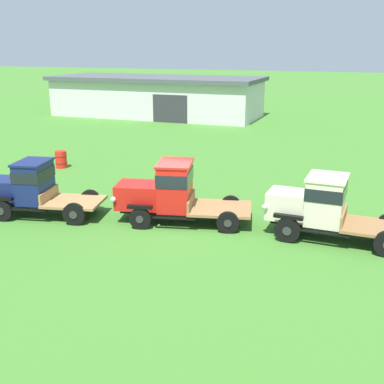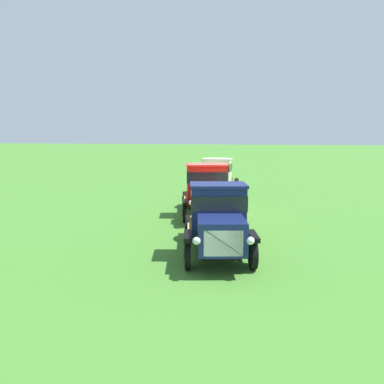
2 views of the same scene
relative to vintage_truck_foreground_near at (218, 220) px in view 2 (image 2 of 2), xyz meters
name	(u,v)px [view 2 (image 2 of 2)]	position (x,y,z in m)	size (l,w,h in m)	color
ground_plane	(213,216)	(5.68, 0.99, -1.13)	(240.00, 240.00, 0.00)	#3D7528
vintage_truck_foreground_near	(218,220)	(0.00, 0.00, 0.00)	(4.80, 2.70, 2.18)	black
vintage_truck_second_in_line	(207,191)	(5.31, 1.23, 0.05)	(5.39, 3.02, 2.31)	black
vintage_truck_midrow_center	(217,177)	(10.83, 1.59, 0.03)	(5.00, 2.14, 2.21)	black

